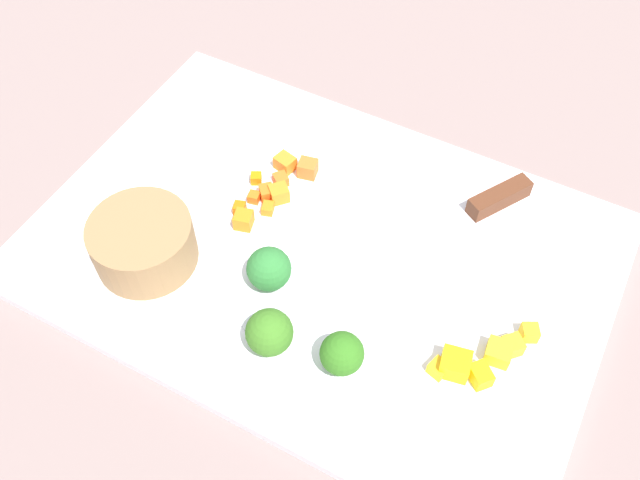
% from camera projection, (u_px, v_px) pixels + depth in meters
% --- Properties ---
extents(ground_plane, '(4.00, 4.00, 0.00)m').
position_uv_depth(ground_plane, '(320.00, 254.00, 0.65)').
color(ground_plane, gray).
extents(cutting_board, '(0.52, 0.36, 0.01)m').
position_uv_depth(cutting_board, '(320.00, 250.00, 0.64)').
color(cutting_board, white).
rests_on(cutting_board, ground_plane).
extents(prep_bowl, '(0.09, 0.09, 0.05)m').
position_uv_depth(prep_bowl, '(143.00, 243.00, 0.61)').
color(prep_bowl, olive).
rests_on(prep_bowl, cutting_board).
extents(chef_knife, '(0.18, 0.27, 0.02)m').
position_uv_depth(chef_knife, '(442.00, 227.00, 0.64)').
color(chef_knife, silver).
rests_on(chef_knife, cutting_board).
extents(carrot_dice_0, '(0.02, 0.02, 0.02)m').
position_uv_depth(carrot_dice_0, '(308.00, 168.00, 0.69)').
color(carrot_dice_0, orange).
rests_on(carrot_dice_0, cutting_board).
extents(carrot_dice_1, '(0.01, 0.01, 0.01)m').
position_uv_depth(carrot_dice_1, '(254.00, 197.00, 0.67)').
color(carrot_dice_1, orange).
rests_on(carrot_dice_1, cutting_board).
extents(carrot_dice_2, '(0.02, 0.02, 0.01)m').
position_uv_depth(carrot_dice_2, '(285.00, 163.00, 0.69)').
color(carrot_dice_2, orange).
rests_on(carrot_dice_2, cutting_board).
extents(carrot_dice_3, '(0.02, 0.02, 0.02)m').
position_uv_depth(carrot_dice_3, '(279.00, 194.00, 0.67)').
color(carrot_dice_3, orange).
rests_on(carrot_dice_3, cutting_board).
extents(carrot_dice_4, '(0.02, 0.02, 0.02)m').
position_uv_depth(carrot_dice_4, '(244.00, 220.00, 0.65)').
color(carrot_dice_4, orange).
rests_on(carrot_dice_4, cutting_board).
extents(carrot_dice_5, '(0.02, 0.02, 0.01)m').
position_uv_depth(carrot_dice_5, '(281.00, 180.00, 0.68)').
color(carrot_dice_5, orange).
rests_on(carrot_dice_5, cutting_board).
extents(carrot_dice_6, '(0.01, 0.02, 0.01)m').
position_uv_depth(carrot_dice_6, '(268.00, 208.00, 0.66)').
color(carrot_dice_6, orange).
rests_on(carrot_dice_6, cutting_board).
extents(carrot_dice_7, '(0.02, 0.02, 0.01)m').
position_uv_depth(carrot_dice_7, '(267.00, 193.00, 0.67)').
color(carrot_dice_7, orange).
rests_on(carrot_dice_7, cutting_board).
extents(carrot_dice_8, '(0.01, 0.01, 0.01)m').
position_uv_depth(carrot_dice_8, '(242.00, 206.00, 0.66)').
color(carrot_dice_8, orange).
rests_on(carrot_dice_8, cutting_board).
extents(carrot_dice_9, '(0.01, 0.01, 0.01)m').
position_uv_depth(carrot_dice_9, '(256.00, 178.00, 0.68)').
color(carrot_dice_9, orange).
rests_on(carrot_dice_9, cutting_board).
extents(pepper_dice_0, '(0.02, 0.02, 0.02)m').
position_uv_depth(pepper_dice_0, '(512.00, 346.00, 0.57)').
color(pepper_dice_0, yellow).
rests_on(pepper_dice_0, cutting_board).
extents(pepper_dice_1, '(0.02, 0.02, 0.01)m').
position_uv_depth(pepper_dice_1, '(438.00, 369.00, 0.56)').
color(pepper_dice_1, yellow).
rests_on(pepper_dice_1, cutting_board).
extents(pepper_dice_2, '(0.02, 0.02, 0.02)m').
position_uv_depth(pepper_dice_2, '(498.00, 353.00, 0.57)').
color(pepper_dice_2, yellow).
rests_on(pepper_dice_2, cutting_board).
extents(pepper_dice_3, '(0.02, 0.02, 0.02)m').
position_uv_depth(pepper_dice_3, '(480.00, 375.00, 0.55)').
color(pepper_dice_3, yellow).
rests_on(pepper_dice_3, cutting_board).
extents(pepper_dice_4, '(0.03, 0.03, 0.02)m').
position_uv_depth(pepper_dice_4, '(455.00, 364.00, 0.56)').
color(pepper_dice_4, yellow).
rests_on(pepper_dice_4, cutting_board).
extents(pepper_dice_5, '(0.02, 0.02, 0.01)m').
position_uv_depth(pepper_dice_5, '(530.00, 332.00, 0.58)').
color(pepper_dice_5, yellow).
rests_on(pepper_dice_5, cutting_board).
extents(broccoli_floret_0, '(0.04, 0.04, 0.04)m').
position_uv_depth(broccoli_floret_0, '(269.00, 333.00, 0.56)').
color(broccoli_floret_0, '#8FBF6A').
rests_on(broccoli_floret_0, cutting_board).
extents(broccoli_floret_1, '(0.04, 0.04, 0.04)m').
position_uv_depth(broccoli_floret_1, '(269.00, 269.00, 0.60)').
color(broccoli_floret_1, '#8DBC56').
rests_on(broccoli_floret_1, cutting_board).
extents(broccoli_floret_2, '(0.04, 0.04, 0.04)m').
position_uv_depth(broccoli_floret_2, '(342.00, 354.00, 0.55)').
color(broccoli_floret_2, '#8EAF68').
rests_on(broccoli_floret_2, cutting_board).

